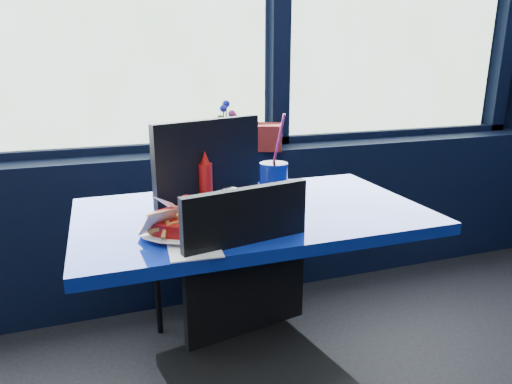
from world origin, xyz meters
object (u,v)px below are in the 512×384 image
Objects in this scene: near_table at (252,257)px; chair_near_front at (252,334)px; chair_near_back at (214,222)px; flower_vase at (228,135)px; food_basket at (196,219)px; soda_cup at (274,184)px; planter_box at (220,136)px; ketchup_bottle at (206,179)px.

near_table is 0.42m from chair_near_front.
chair_near_back is 0.63m from flower_vase.
soda_cup reaches higher than food_basket.
chair_near_back reaches higher than planter_box.
flower_vase is (0.15, 0.84, 0.31)m from near_table.
ketchup_bottle is (-0.28, -0.69, -0.04)m from flower_vase.
chair_near_back is 4.08× the size of flower_vase.
soda_cup is at bearing -31.87° from ketchup_bottle.
chair_near_front is at bearing -90.47° from ketchup_bottle.
flower_vase is (0.03, -0.06, 0.01)m from planter_box.
food_basket reaches higher than near_table.
near_table is 1.31× the size of chair_near_front.
soda_cup reaches higher than chair_near_back.
soda_cup reaches higher than near_table.
soda_cup is at bearing 11.69° from near_table.
near_table is 1.14× the size of chair_near_back.
chair_near_front is 0.56m from soda_cup.
soda_cup is at bearing 19.32° from food_basket.
flower_vase is at bearing -39.88° from planter_box.
chair_near_front is (-0.13, -0.39, -0.04)m from near_table.
soda_cup is at bearing 96.88° from chair_near_back.
food_basket is at bearing 98.90° from chair_near_front.
planter_box is at bearing 82.23° from near_table.
flower_vase reaches higher than near_table.
near_table is 0.33m from ketchup_bottle.
flower_vase reaches higher than food_basket.
chair_near_front reaches higher than food_basket.
flower_vase reaches higher than ketchup_bottle.
flower_vase is at bearing 85.60° from soda_cup.
food_basket is 0.98× the size of soda_cup.
ketchup_bottle is at bearing 78.56° from chair_near_front.
planter_box is 1.09m from food_basket.
flower_vase is (0.21, 0.53, 0.27)m from chair_near_back.
planter_box is at bearing 64.53° from food_basket.
chair_near_back is at bearing 73.23° from chair_near_front.
chair_near_front is 4.76× the size of ketchup_bottle.
ketchup_bottle is 0.57× the size of soda_cup.
chair_near_front is at bearing -78.65° from planter_box.
near_table is at bearing 81.06° from chair_near_back.
flower_vase is at bearing 62.08° from food_basket.
food_basket is at bearing -153.87° from soda_cup.
chair_near_back is (0.07, 0.70, 0.08)m from chair_near_front.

